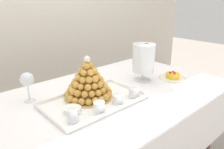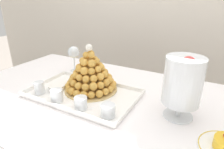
{
  "view_description": "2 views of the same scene",
  "coord_description": "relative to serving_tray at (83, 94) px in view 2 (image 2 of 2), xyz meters",
  "views": [
    {
      "loc": [
        -0.76,
        -0.9,
        1.34
      ],
      "look_at": [
        0.07,
        0.01,
        0.9
      ],
      "focal_mm": 35.21,
      "sensor_mm": 36.0,
      "label": 1
    },
    {
      "loc": [
        0.43,
        -0.7,
        1.25
      ],
      "look_at": [
        0.06,
        -0.03,
        0.93
      ],
      "focal_mm": 30.52,
      "sensor_mm": 36.0,
      "label": 2
    }
  ],
  "objects": [
    {
      "name": "croquembouche",
      "position": [
        0.01,
        0.06,
        0.09
      ],
      "size": [
        0.27,
        0.27,
        0.24
      ],
      "color": "tan",
      "rests_on": "serving_tray"
    },
    {
      "name": "dessert_cup_mid_right",
      "position": [
        0.21,
        -0.11,
        0.03
      ],
      "size": [
        0.06,
        0.06,
        0.05
      ],
      "color": "silver",
      "rests_on": "serving_tray"
    },
    {
      "name": "serving_tray",
      "position": [
        0.0,
        0.0,
        0.0
      ],
      "size": [
        0.54,
        0.33,
        0.02
      ],
      "color": "white",
      "rests_on": "buffet_table"
    },
    {
      "name": "dessert_cup_mid_left",
      "position": [
        -0.06,
        -0.12,
        0.03
      ],
      "size": [
        0.06,
        0.06,
        0.06
      ],
      "color": "silver",
      "rests_on": "serving_tray"
    },
    {
      "name": "creme_brulee_ramekin",
      "position": [
        -0.15,
        -0.02,
        0.02
      ],
      "size": [
        0.09,
        0.09,
        0.02
      ],
      "color": "white",
      "rests_on": "serving_tray"
    },
    {
      "name": "dessert_cup_centre",
      "position": [
        0.07,
        -0.11,
        0.03
      ],
      "size": [
        0.06,
        0.06,
        0.05
      ],
      "color": "silver",
      "rests_on": "serving_tray"
    },
    {
      "name": "dessert_cup_left",
      "position": [
        -0.2,
        -0.1,
        0.03
      ],
      "size": [
        0.05,
        0.05,
        0.06
      ],
      "color": "silver",
      "rests_on": "serving_tray"
    },
    {
      "name": "buffet_table",
      "position": [
        0.1,
        0.03,
        -0.11
      ],
      "size": [
        1.59,
        0.91,
        0.79
      ],
      "color": "brown",
      "rests_on": "ground_plane"
    },
    {
      "name": "wine_glass",
      "position": [
        -0.25,
        0.25,
        0.12
      ],
      "size": [
        0.07,
        0.07,
        0.17
      ],
      "color": "silver",
      "rests_on": "buffet_table"
    },
    {
      "name": "macaron_goblet",
      "position": [
        0.45,
        0.04,
        0.15
      ],
      "size": [
        0.15,
        0.15,
        0.27
      ],
      "color": "white",
      "rests_on": "buffet_table"
    }
  ]
}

